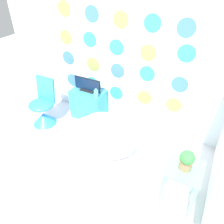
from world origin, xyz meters
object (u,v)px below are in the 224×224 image
Objects in this scene: vase at (96,94)px; potted_plant_left at (187,160)px; tv at (87,85)px; chair at (43,110)px; bathtub at (102,137)px.

potted_plant_left is (1.59, -0.84, 0.08)m from vase.
potted_plant_left reaches higher than tv.
potted_plant_left is at bearing -27.61° from tv.
tv is at bearing 152.39° from potted_plant_left.
tv is 2.13× the size of potted_plant_left.
chair is 2.49m from potted_plant_left.
bathtub is 1.30m from potted_plant_left.
potted_plant_left reaches higher than vase.
bathtub is 1.23m from chair.
tv is 3.25× the size of vase.
vase is at bearing 152.20° from potted_plant_left.
chair is at bearing 174.07° from bathtub.
tv is (-0.64, 0.65, 0.37)m from bathtub.
chair is at bearing 169.76° from potted_plant_left.
tv is at bearing 134.71° from bathtub.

